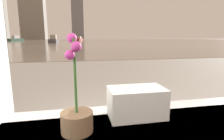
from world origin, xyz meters
name	(u,v)px	position (x,y,z in m)	size (l,w,h in m)	color
potted_orchid	(77,114)	(-0.47, 0.79, 0.57)	(0.15, 0.15, 0.44)	#8C6B4C
towel_stack	(136,102)	(-0.16, 0.89, 0.57)	(0.30, 0.18, 0.16)	white
harbor_water	(79,41)	(0.00, 62.00, 0.01)	(180.00, 110.00, 0.01)	gray
harbor_boat_0	(80,39)	(0.15, 57.61, 0.50)	(2.54, 3.94, 1.40)	maroon
harbor_boat_2	(54,40)	(-4.78, 33.83, 0.52)	(1.36, 3.89, 1.46)	#4C4C51
harbor_boat_3	(14,39)	(-19.11, 57.14, 0.45)	(1.57, 3.46, 1.25)	#335647
harbor_boat_4	(16,39)	(-16.61, 51.23, 0.55)	(3.41, 4.22, 1.54)	#335647
skyline_tower_1	(32,1)	(-26.44, 118.00, 22.59)	(13.63, 11.12, 45.18)	gray
skyline_tower_2	(77,10)	(-0.04, 118.00, 18.23)	(7.19, 12.46, 36.46)	slate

